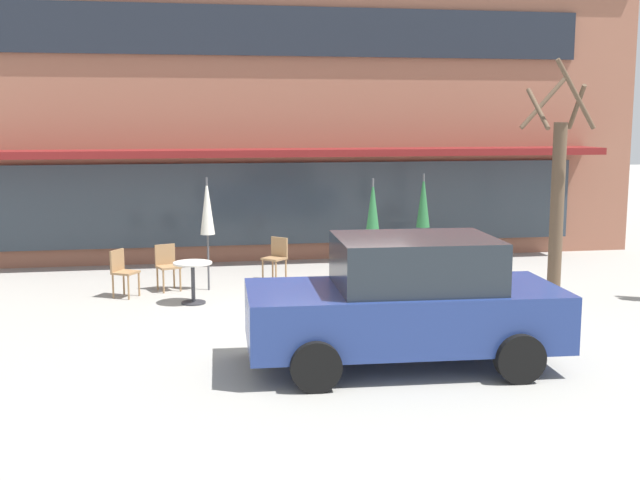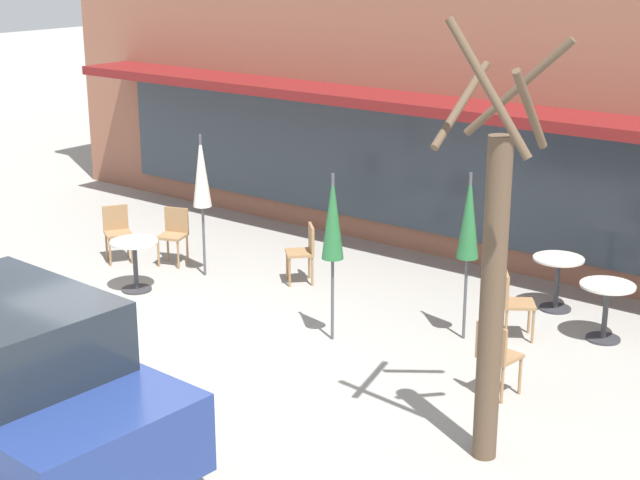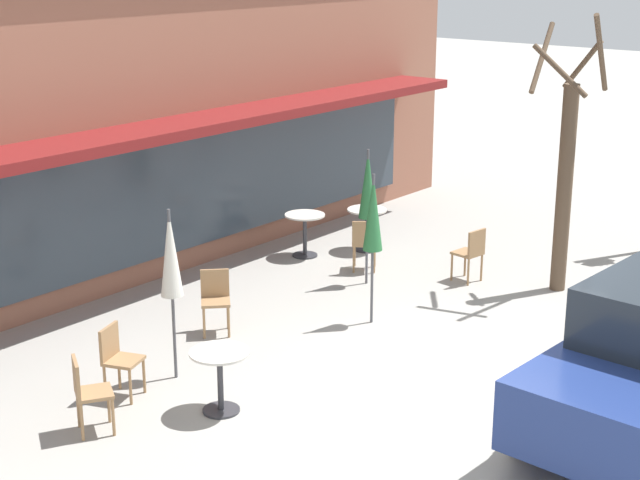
# 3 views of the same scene
# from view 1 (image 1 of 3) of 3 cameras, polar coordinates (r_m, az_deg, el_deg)

# --- Properties ---
(ground_plane) EXTENTS (80.00, 80.00, 0.00)m
(ground_plane) POSITION_cam_1_polar(r_m,az_deg,el_deg) (13.21, 1.98, -5.92)
(ground_plane) COLOR #9E9B93
(building_facade) EXTENTS (16.97, 9.10, 7.31)m
(building_facade) POSITION_cam_1_polar(r_m,az_deg,el_deg) (22.63, -3.24, 9.51)
(building_facade) COLOR #935B47
(building_facade) RESTS_ON ground
(cafe_table_near_wall) EXTENTS (0.70, 0.70, 0.76)m
(cafe_table_near_wall) POSITION_cam_1_polar(r_m,az_deg,el_deg) (14.63, -9.03, -2.51)
(cafe_table_near_wall) COLOR #333338
(cafe_table_near_wall) RESTS_ON ground
(cafe_table_streetside) EXTENTS (0.70, 0.70, 0.76)m
(cafe_table_streetside) POSITION_cam_1_polar(r_m,az_deg,el_deg) (18.46, 7.17, -0.14)
(cafe_table_streetside) COLOR #333338
(cafe_table_streetside) RESTS_ON ground
(cafe_table_by_tree) EXTENTS (0.70, 0.70, 0.76)m
(cafe_table_by_tree) POSITION_cam_1_polar(r_m,az_deg,el_deg) (18.18, 10.65, -0.36)
(cafe_table_by_tree) COLOR #333338
(cafe_table_by_tree) RESTS_ON ground
(patio_umbrella_green_folded) EXTENTS (0.28, 0.28, 2.20)m
(patio_umbrella_green_folded) POSITION_cam_1_polar(r_m,az_deg,el_deg) (15.56, -8.03, 2.33)
(patio_umbrella_green_folded) COLOR #4C4C51
(patio_umbrella_green_folded) RESTS_ON ground
(patio_umbrella_cream_folded) EXTENTS (0.28, 0.28, 2.20)m
(patio_umbrella_cream_folded) POSITION_cam_1_polar(r_m,az_deg,el_deg) (15.19, 3.77, 2.24)
(patio_umbrella_cream_folded) COLOR #4C4C51
(patio_umbrella_cream_folded) RESTS_ON ground
(patio_umbrella_corner_open) EXTENTS (0.28, 0.28, 2.20)m
(patio_umbrella_corner_open) POSITION_cam_1_polar(r_m,az_deg,el_deg) (16.56, 7.36, 2.73)
(patio_umbrella_corner_open) COLOR #4C4C51
(patio_umbrella_corner_open) RESTS_ON ground
(cafe_chair_0) EXTENTS (0.57, 0.57, 0.89)m
(cafe_chair_0) POSITION_cam_1_polar(r_m,az_deg,el_deg) (16.51, -3.12, -1.10)
(cafe_chair_0) COLOR #9E754C
(cafe_chair_0) RESTS_ON ground
(cafe_chair_1) EXTENTS (0.45, 0.45, 0.89)m
(cafe_chair_1) POSITION_cam_1_polar(r_m,az_deg,el_deg) (15.92, 12.48, -1.66)
(cafe_chair_1) COLOR #9E754C
(cafe_chair_1) RESTS_ON ground
(cafe_chair_2) EXTENTS (0.55, 0.55, 0.89)m
(cafe_chair_2) POSITION_cam_1_polar(r_m,az_deg,el_deg) (15.43, -13.89, -2.03)
(cafe_chair_2) COLOR #9E754C
(cafe_chair_2) RESTS_ON ground
(cafe_chair_3) EXTENTS (0.56, 0.56, 0.89)m
(cafe_chair_3) POSITION_cam_1_polar(r_m,az_deg,el_deg) (17.23, 8.40, -0.76)
(cafe_chair_3) COLOR #9E754C
(cafe_chair_3) RESTS_ON ground
(cafe_chair_4) EXTENTS (0.52, 0.52, 0.89)m
(cafe_chair_4) POSITION_cam_1_polar(r_m,az_deg,el_deg) (15.85, -10.82, -1.65)
(cafe_chair_4) COLOR #9E754C
(cafe_chair_4) RESTS_ON ground
(parked_sedan) EXTENTS (4.28, 2.17, 1.76)m
(parked_sedan) POSITION_cam_1_polar(r_m,az_deg,el_deg) (10.87, 6.17, -4.39)
(parked_sedan) COLOR navy
(parked_sedan) RESTS_ON ground
(street_tree) EXTENTS (1.08, 1.10, 4.32)m
(street_tree) POSITION_cam_1_polar(r_m,az_deg,el_deg) (14.83, 16.50, 2.80)
(street_tree) COLOR brown
(street_tree) RESTS_ON ground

